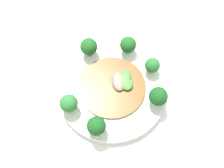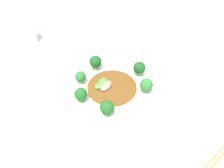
{
  "view_description": "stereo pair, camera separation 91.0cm",
  "coord_description": "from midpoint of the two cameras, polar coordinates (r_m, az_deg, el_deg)",
  "views": [
    {
      "loc": [
        0.12,
        0.25,
        1.41
      ],
      "look_at": [
        0.01,
        -0.02,
        0.81
      ],
      "focal_mm": 42.0,
      "sensor_mm": 36.0,
      "label": 1
    },
    {
      "loc": [
        0.18,
        -0.66,
        1.46
      ],
      "look_at": [
        0.01,
        -0.02,
        0.81
      ],
      "focal_mm": 42.0,
      "sensor_mm": 36.0,
      "label": 2
    }
  ],
  "objects": [
    {
      "name": "broccoli_west",
      "position": [
        0.7,
        30.33,
        -27.9
      ],
      "size": [
        0.04,
        0.04,
        0.05
      ],
      "color": "#89B76B",
      "rests_on": "plate"
    },
    {
      "name": "broccoli_northeast",
      "position": [
        0.68,
        20.4,
        -44.31
      ],
      "size": [
        0.05,
        0.05,
        0.06
      ],
      "color": "#70A356",
      "rests_on": "plate"
    },
    {
      "name": "stirfry_center",
      "position": [
        0.69,
        21.71,
        -33.36
      ],
      "size": [
        0.18,
        0.18,
        0.02
      ],
      "color": "brown",
      "rests_on": "plate"
    },
    {
      "name": "broccoli_east",
      "position": [
        0.65,
        11.78,
        -40.69
      ],
      "size": [
        0.05,
        0.05,
        0.06
      ],
      "color": "#70A356",
      "rests_on": "plate"
    },
    {
      "name": "ground_plane",
      "position": [
        1.46,
        10.14,
        -30.61
      ],
      "size": [
        8.0,
        8.0,
        0.0
      ],
      "primitive_type": "plane",
      "color": "#B7B2A8"
    },
    {
      "name": "plate",
      "position": [
        0.7,
        20.55,
        -33.61
      ],
      "size": [
        0.29,
        0.29,
        0.02
      ],
      "color": "white",
      "rests_on": "table"
    },
    {
      "name": "broccoli_south",
      "position": [
        0.63,
        14.48,
        -25.72
      ],
      "size": [
        0.05,
        0.05,
        0.06
      ],
      "color": "#70A356",
      "rests_on": "plate"
    },
    {
      "name": "broccoli_northwest",
      "position": [
        0.71,
        33.21,
        -34.88
      ],
      "size": [
        0.05,
        0.05,
        0.06
      ],
      "color": "#7AAD5B",
      "rests_on": "plate"
    },
    {
      "name": "broccoli_southwest",
      "position": [
        0.67,
        24.07,
        -23.7
      ],
      "size": [
        0.05,
        0.05,
        0.06
      ],
      "color": "#70A356",
      "rests_on": "plate"
    },
    {
      "name": "table",
      "position": [
        1.09,
        13.91,
        -32.09
      ],
      "size": [
        1.11,
        0.74,
        0.76
      ],
      "color": "silver",
      "rests_on": "ground_plane"
    }
  ]
}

